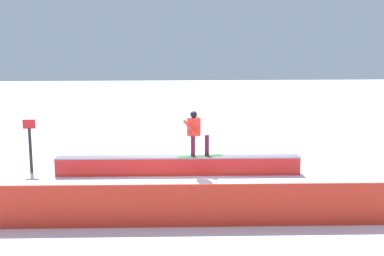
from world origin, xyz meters
The scene contains 5 objects.
ground_plane centered at (0.00, 0.00, 0.00)m, with size 120.00×120.00×0.00m, color white.
grind_box centered at (0.00, 0.00, 0.27)m, with size 7.85×0.98×0.60m.
snowboarder centered at (-0.54, 0.07, 1.40)m, with size 1.49×0.54×1.47m.
safety_fence centered at (0.00, 4.48, 0.49)m, with size 9.26×0.06×0.98m, color red.
trail_marker centered at (4.81, -0.71, 0.95)m, with size 0.40×0.10×1.76m.
Camera 1 is at (0.83, 13.81, 3.73)m, focal length 41.19 mm.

